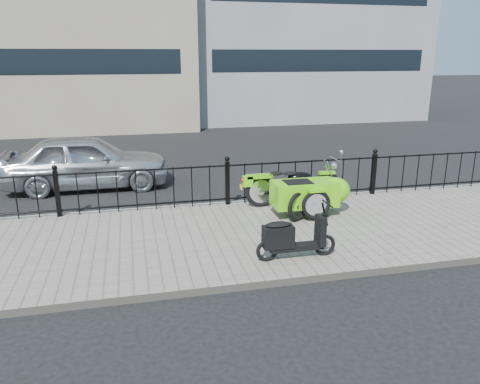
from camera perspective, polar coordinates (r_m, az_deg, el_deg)
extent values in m
plane|color=black|center=(9.17, 0.14, -4.62)|extent=(120.00, 120.00, 0.00)
cube|color=slate|center=(8.69, 0.91, -5.41)|extent=(30.00, 3.80, 0.12)
cube|color=gray|center=(10.47, -1.68, -1.55)|extent=(30.00, 0.10, 0.12)
cylinder|color=black|center=(10.09, -1.57, 3.23)|extent=(14.00, 0.04, 0.04)
cylinder|color=black|center=(10.29, -1.54, -0.84)|extent=(14.00, 0.04, 0.04)
cube|color=black|center=(10.11, -21.37, -0.18)|extent=(0.09, 0.09, 0.96)
sphere|color=black|center=(9.98, -21.69, 2.79)|extent=(0.11, 0.11, 0.11)
cube|color=black|center=(10.19, -1.55, 1.10)|extent=(0.09, 0.09, 0.96)
sphere|color=black|center=(10.06, -1.57, 4.07)|extent=(0.11, 0.11, 0.11)
cube|color=black|center=(11.40, 15.96, 2.13)|extent=(0.09, 0.09, 0.96)
sphere|color=black|center=(11.28, 16.17, 4.78)|extent=(0.11, 0.11, 0.11)
cube|color=black|center=(20.74, -25.24, 14.14)|extent=(12.50, 0.06, 1.00)
cube|color=black|center=(23.16, 9.94, 15.50)|extent=(10.50, 0.06, 1.00)
torus|color=black|center=(10.54, 10.45, 0.60)|extent=(0.69, 0.09, 0.69)
torus|color=black|center=(10.05, 2.58, 0.07)|extent=(0.69, 0.09, 0.69)
torus|color=black|center=(9.27, 9.26, -1.55)|extent=(0.60, 0.08, 0.60)
cube|color=gray|center=(10.27, 6.62, 0.45)|extent=(0.34, 0.22, 0.24)
cylinder|color=black|center=(10.29, 6.60, 0.07)|extent=(1.40, 0.04, 0.04)
ellipsoid|color=black|center=(10.24, 7.29, 1.78)|extent=(0.54, 0.29, 0.26)
cylinder|color=silver|center=(10.47, 11.53, 3.92)|extent=(0.03, 0.56, 0.03)
cylinder|color=silver|center=(10.49, 10.84, 2.25)|extent=(0.25, 0.04, 0.59)
sphere|color=silver|center=(10.49, 11.39, 3.17)|extent=(0.15, 0.15, 0.15)
cube|color=#5ECE0E|center=(10.46, 10.55, 2.34)|extent=(0.36, 0.12, 0.06)
cube|color=#5ECE0E|center=(9.95, 2.33, 1.93)|extent=(0.55, 0.16, 0.08)
ellipsoid|color=black|center=(10.15, 6.15, 2.26)|extent=(0.31, 0.22, 0.08)
ellipsoid|color=black|center=(10.04, 4.42, 2.27)|extent=(0.31, 0.22, 0.08)
sphere|color=red|center=(9.87, 0.37, 1.48)|extent=(0.07, 0.07, 0.07)
cube|color=yellow|center=(10.01, 0.12, 0.62)|extent=(0.02, 0.14, 0.10)
cube|color=#5ECE0E|center=(9.55, 7.86, -0.18)|extent=(1.30, 0.62, 0.50)
ellipsoid|color=#5ECE0E|center=(9.79, 11.43, 0.22)|extent=(0.65, 0.60, 0.54)
cube|color=black|center=(9.43, 7.07, 1.10)|extent=(0.55, 0.43, 0.06)
cube|color=#5ECE0E|center=(9.19, 9.35, 0.17)|extent=(0.34, 0.11, 0.06)
torus|color=black|center=(7.81, 10.28, -6.36)|extent=(0.37, 0.06, 0.37)
torus|color=black|center=(7.50, 3.32, -7.12)|extent=(0.37, 0.06, 0.37)
cube|color=black|center=(7.64, 6.88, -6.66)|extent=(0.89, 0.20, 0.09)
cube|color=black|center=(7.46, 4.67, -5.45)|extent=(0.49, 0.23, 0.36)
ellipsoid|color=black|center=(7.39, 4.71, -3.97)|extent=(0.42, 0.21, 0.08)
cube|color=black|center=(7.68, 9.77, -4.62)|extent=(0.11, 0.27, 0.49)
cylinder|color=black|center=(7.62, 10.30, -2.70)|extent=(0.14, 0.04, 0.40)
cylinder|color=black|center=(7.57, 10.62, -1.40)|extent=(0.03, 0.39, 0.03)
torus|color=black|center=(9.26, 7.11, -1.76)|extent=(0.56, 0.38, 0.60)
imported|color=silver|center=(12.46, -18.16, 3.56)|extent=(4.06, 1.65, 1.38)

